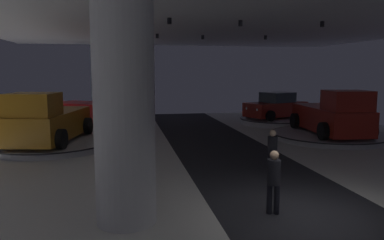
% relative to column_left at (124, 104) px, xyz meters
% --- Properties ---
extents(ground, '(24.00, 44.00, 0.06)m').
position_rel_column_left_xyz_m(ground, '(4.32, -0.42, -2.77)').
color(ground, silver).
extents(column_left, '(1.38, 1.38, 5.50)m').
position_rel_column_left_xyz_m(column_left, '(0.00, 0.00, 0.00)').
color(column_left, silver).
rests_on(column_left, ground).
extents(display_platform_deep_left, '(5.68, 5.68, 0.26)m').
position_rel_column_left_xyz_m(display_platform_deep_left, '(-1.62, 14.17, -2.60)').
color(display_platform_deep_left, '#B7B7BC').
rests_on(display_platform_deep_left, ground).
extents(pickup_truck_deep_left, '(5.60, 4.66, 2.30)m').
position_rel_column_left_xyz_m(pickup_truck_deep_left, '(-1.35, 14.00, -1.55)').
color(pickup_truck_deep_left, red).
rests_on(pickup_truck_deep_left, display_platform_deep_left).
extents(display_platform_far_left, '(5.68, 5.68, 0.29)m').
position_rel_column_left_xyz_m(display_platform_far_left, '(-3.36, 9.37, -2.59)').
color(display_platform_far_left, '#B7B7BC').
rests_on(display_platform_far_left, ground).
extents(pickup_truck_far_left, '(3.48, 5.61, 2.30)m').
position_rel_column_left_xyz_m(pickup_truck_far_left, '(-3.43, 9.05, -1.52)').
color(pickup_truck_far_left, '#B77519').
rests_on(pickup_truck_far_left, display_platform_far_left).
extents(display_platform_deep_right, '(4.65, 4.65, 0.38)m').
position_rel_column_left_xyz_m(display_platform_deep_right, '(9.84, 14.71, -2.54)').
color(display_platform_deep_right, silver).
rests_on(display_platform_deep_right, ground).
extents(display_car_deep_right, '(4.57, 3.40, 1.71)m').
position_rel_column_left_xyz_m(display_car_deep_right, '(9.87, 14.72, -1.61)').
color(display_car_deep_right, maroon).
rests_on(display_car_deep_right, display_platform_deep_right).
extents(display_platform_far_right, '(5.86, 5.86, 0.28)m').
position_rel_column_left_xyz_m(display_platform_far_right, '(10.45, 9.07, -2.59)').
color(display_platform_far_right, '#B7B7BC').
rests_on(display_platform_far_right, ground).
extents(pickup_truck_far_right, '(3.03, 5.47, 2.30)m').
position_rel_column_left_xyz_m(pickup_truck_far_right, '(10.42, 8.75, -1.53)').
color(pickup_truck_far_right, maroon).
rests_on(pickup_truck_far_right, display_platform_far_right).
extents(visitor_walking_near, '(0.32, 0.32, 1.59)m').
position_rel_column_left_xyz_m(visitor_walking_near, '(4.76, 2.87, -1.84)').
color(visitor_walking_near, black).
rests_on(visitor_walking_near, ground).
extents(visitor_walking_far, '(0.32, 0.32, 1.59)m').
position_rel_column_left_xyz_m(visitor_walking_far, '(3.54, -0.18, -1.84)').
color(visitor_walking_far, black).
rests_on(visitor_walking_far, ground).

